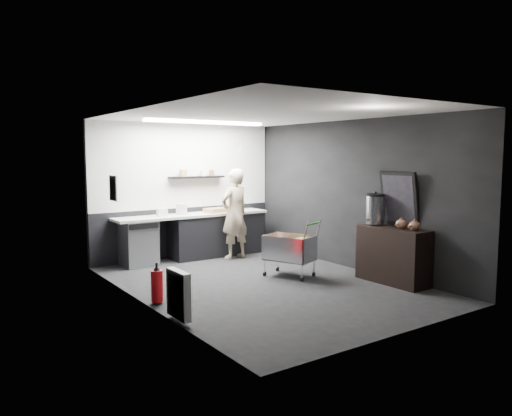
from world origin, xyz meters
TOP-DOWN VIEW (x-y plane):
  - floor at (0.00, 0.00)m, footprint 5.50×5.50m
  - ceiling at (0.00, 0.00)m, footprint 5.50×5.50m
  - wall_back at (0.00, 2.75)m, footprint 5.50×0.00m
  - wall_front at (0.00, -2.75)m, footprint 5.50×0.00m
  - wall_left at (-2.00, 0.00)m, footprint 0.00×5.50m
  - wall_right at (2.00, 0.00)m, footprint 0.00×5.50m
  - kitchen_wall_panel at (0.00, 2.73)m, footprint 3.95×0.02m
  - dado_panel at (0.00, 2.73)m, footprint 3.95×0.02m
  - floating_shelf at (0.20, 2.62)m, footprint 1.20×0.22m
  - wall_clock at (1.40, 2.72)m, footprint 0.20×0.03m
  - poster at (-1.98, 1.30)m, footprint 0.02×0.30m
  - poster_red_band at (-1.98, 1.30)m, footprint 0.02×0.22m
  - radiator at (-1.94, -0.90)m, footprint 0.10×0.50m
  - ceiling_strip at (0.00, 1.85)m, footprint 2.40×0.20m
  - prep_counter at (0.14, 2.42)m, footprint 3.20×0.61m
  - person at (0.69, 1.97)m, footprint 0.72×0.54m
  - shopping_cart at (0.65, 0.16)m, footprint 0.82×1.06m
  - sideboard at (1.77, -1.11)m, footprint 0.51×1.20m
  - fire_extinguisher at (-1.85, -0.03)m, footprint 0.17×0.17m
  - cardboard_box at (0.51, 2.37)m, footprint 0.47×0.38m
  - pink_tub at (-0.25, 2.42)m, footprint 0.22×0.22m
  - white_container at (-0.68, 2.37)m, footprint 0.19×0.16m

SIDE VIEW (x-z plane):
  - floor at x=0.00m, z-range 0.00..0.00m
  - fire_extinguisher at x=-1.85m, z-range -0.01..0.54m
  - radiator at x=-1.94m, z-range 0.05..0.65m
  - shopping_cart at x=0.65m, z-range -0.02..0.93m
  - prep_counter at x=0.14m, z-range 0.01..0.91m
  - dado_panel at x=0.00m, z-range 0.00..1.00m
  - sideboard at x=1.77m, z-range -0.33..1.48m
  - person at x=0.69m, z-range 0.00..1.80m
  - cardboard_box at x=0.51m, z-range 0.90..0.99m
  - white_container at x=-0.68m, z-range 0.90..1.06m
  - pink_tub at x=-0.25m, z-range 0.90..1.12m
  - wall_back at x=0.00m, z-range -1.40..4.10m
  - wall_front at x=0.00m, z-range -1.40..4.10m
  - wall_left at x=-2.00m, z-range -1.40..4.10m
  - wall_right at x=2.00m, z-range -1.40..4.10m
  - poster at x=-1.98m, z-range 1.35..1.75m
  - floating_shelf at x=0.20m, z-range 1.60..1.64m
  - poster_red_band at x=-1.98m, z-range 1.57..1.67m
  - kitchen_wall_panel at x=0.00m, z-range 1.00..2.70m
  - wall_clock at x=1.40m, z-range 2.05..2.25m
  - ceiling_strip at x=0.00m, z-range 2.65..2.69m
  - ceiling at x=0.00m, z-range 2.70..2.70m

